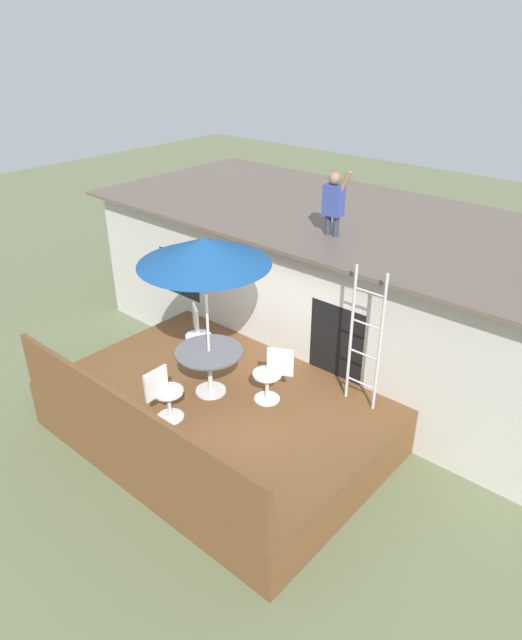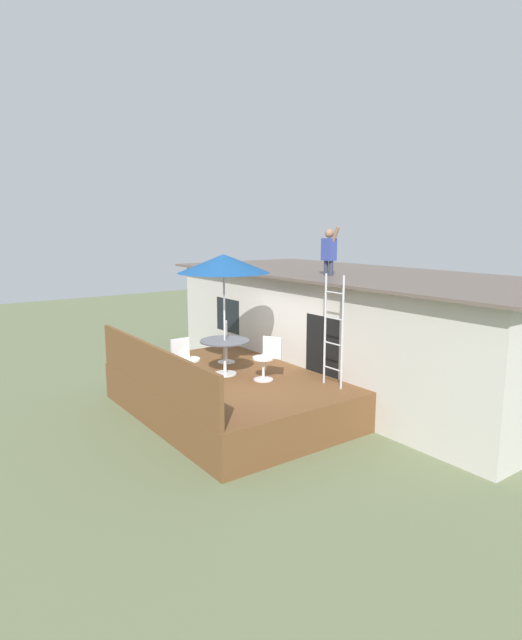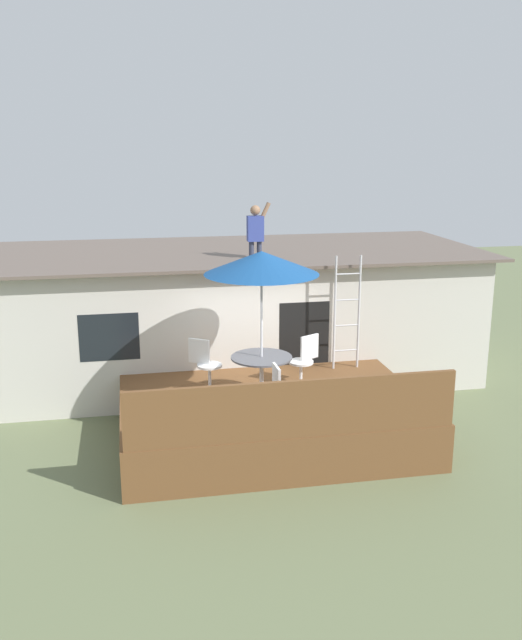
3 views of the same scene
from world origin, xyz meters
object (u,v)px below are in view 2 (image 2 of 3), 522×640
patio_umbrella (224,264)px  person_figure (329,249)px  step_ladder (333,331)px  patio_chair_near (186,360)px  patio_table (225,348)px  patio_chair_left (226,342)px  patio_chair_right (267,359)px

patio_umbrella → person_figure: size_ratio=2.29×
step_ladder → patio_chair_near: step_ladder is taller
patio_chair_near → person_figure: bearing=-7.5°
patio_umbrella → person_figure: bearing=81.4°
patio_umbrella → patio_chair_near: (0.02, -0.93, -1.89)m
patio_umbrella → step_ladder: size_ratio=1.15×
patio_table → patio_chair_near: size_ratio=1.13×
person_figure → patio_chair_left: 3.19m
patio_chair_left → patio_chair_right: (1.75, -0.13, 0.00)m
patio_chair_near → patio_chair_left: bearing=29.5°
patio_chair_near → patio_umbrella: bearing=0.0°
patio_table → step_ladder: 2.37m
patio_umbrella → patio_chair_right: patio_umbrella is taller
patio_chair_right → patio_chair_near: bearing=30.9°
patio_chair_right → patio_chair_near: 1.62m
person_figure → patio_chair_left: bearing=-122.7°
patio_table → patio_chair_near: (0.02, -0.93, -0.13)m
step_ladder → patio_chair_near: 2.98m
step_ladder → patio_chair_right: (-1.05, -0.83, -0.64)m
person_figure → patio_chair_near: bearing=-96.0°
step_ladder → patio_chair_near: size_ratio=2.39×
patio_table → person_figure: bearing=81.4°
person_figure → patio_chair_left: person_figure is taller
patio_umbrella → patio_chair_right: bearing=27.9°
patio_umbrella → patio_chair_near: patio_umbrella is taller
patio_chair_left → patio_chair_near: (0.91, -1.51, 0.00)m
patio_umbrella → patio_chair_near: size_ratio=2.76×
patio_table → step_ladder: (1.91, 1.29, 0.51)m
patio_chair_right → person_figure: bearing=-105.2°
patio_chair_left → patio_chair_near: same height
patio_table → person_figure: size_ratio=0.94×
step_ladder → patio_chair_right: 1.49m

